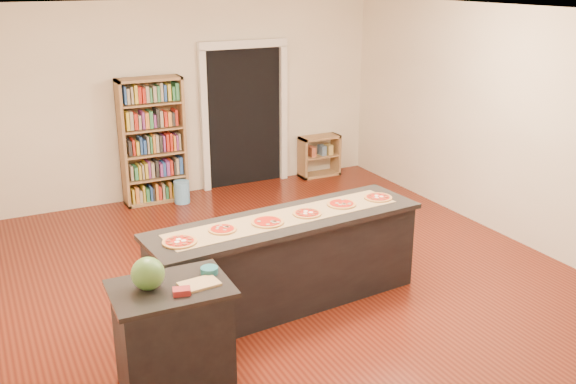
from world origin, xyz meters
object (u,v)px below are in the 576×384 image
waste_bin (182,192)px  bookshelf (153,141)px  watermelon (148,274)px  low_shelf (319,156)px  side_counter (174,337)px  kitchen_island (287,261)px

waste_bin → bookshelf: bearing=142.9°
waste_bin → watermelon: 4.47m
low_shelf → waste_bin: bearing=-174.0°
side_counter → watermelon: 0.59m
waste_bin → side_counter: bearing=-108.5°
waste_bin → watermelon: watermelon is taller
bookshelf → low_shelf: bearing=0.4°
bookshelf → side_counter: bearing=-103.8°
bookshelf → waste_bin: 0.83m
watermelon → kitchen_island: bearing=27.0°
side_counter → waste_bin: size_ratio=2.80×
side_counter → bookshelf: size_ratio=0.51×
side_counter → low_shelf: size_ratio=1.37×
bookshelf → waste_bin: size_ratio=5.53×
waste_bin → kitchen_island: bearing=-89.6°
kitchen_island → side_counter: kitchen_island is taller
side_counter → waste_bin: (1.38, 4.15, -0.29)m
side_counter → bookshelf: bookshelf is taller
kitchen_island → waste_bin: kitchen_island is taller
bookshelf → low_shelf: 2.77m
kitchen_island → watermelon: (-1.56, -0.79, 0.56)m
bookshelf → low_shelf: size_ratio=2.71×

